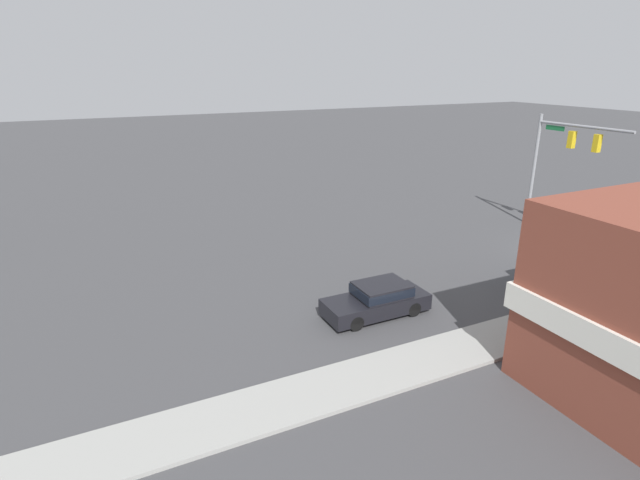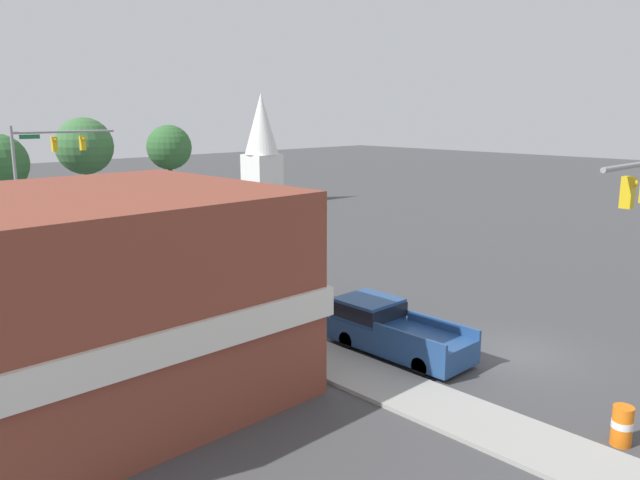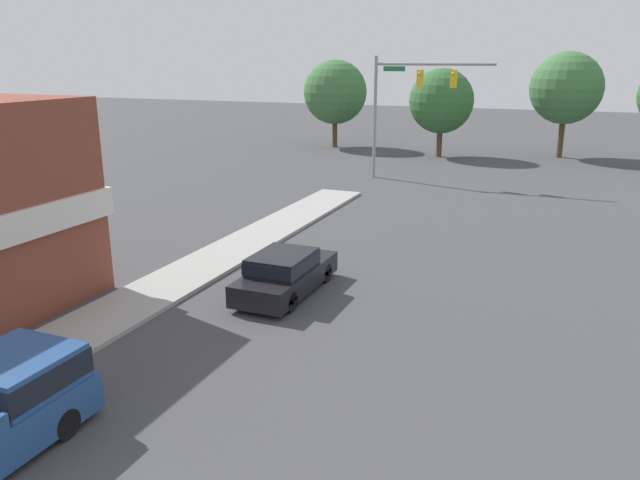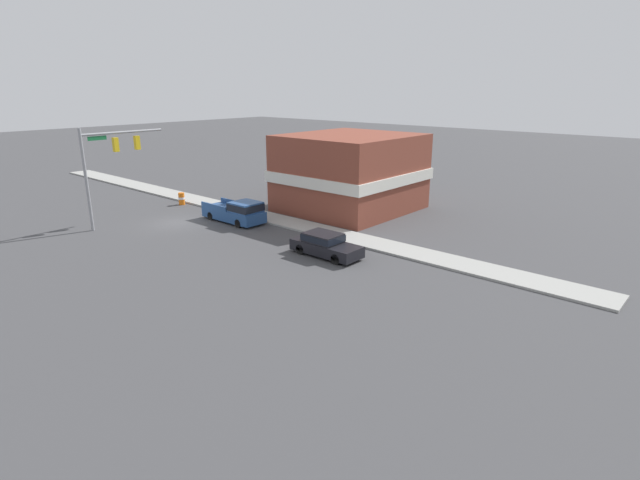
# 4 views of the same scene
# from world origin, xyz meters

# --- Properties ---
(ground_plane) EXTENTS (200.00, 200.00, 0.00)m
(ground_plane) POSITION_xyz_m (0.00, 0.00, 0.00)
(ground_plane) COLOR #424244
(sidewalk_curb) EXTENTS (2.40, 60.00, 0.14)m
(sidewalk_curb) POSITION_xyz_m (-5.70, 0.00, 0.07)
(sidewalk_curb) COLOR #9E9E99
(sidewalk_curb) RESTS_ON ground
(far_signal_assembly) EXTENTS (7.54, 0.49, 7.76)m
(far_signal_assembly) POSITION_xyz_m (-3.32, 35.61, 5.62)
(far_signal_assembly) COLOR gray
(far_signal_assembly) RESTS_ON ground
(car_lead) EXTENTS (1.86, 4.72, 1.45)m
(car_lead) POSITION_xyz_m (-1.70, 13.97, 0.76)
(car_lead) COLOR black
(car_lead) RESTS_ON ground
(pickup_truck_parked) EXTENTS (2.10, 5.52, 1.80)m
(pickup_truck_parked) POSITION_xyz_m (-3.25, 3.54, 0.89)
(pickup_truck_parked) COLOR black
(pickup_truck_parked) RESTS_ON ground
(construction_barrel) EXTENTS (0.56, 0.56, 1.09)m
(construction_barrel) POSITION_xyz_m (-3.90, -5.11, 0.56)
(construction_barrel) COLOR orange
(construction_barrel) RESTS_ON ground
(corner_brick_building) EXTENTS (10.75, 9.98, 6.44)m
(corner_brick_building) POSITION_xyz_m (-12.63, 7.42, 3.20)
(corner_brick_building) COLOR brown
(corner_brick_building) RESTS_ON ground
(church_steeple) EXTENTS (3.24, 3.24, 10.41)m
(church_steeple) POSITION_xyz_m (17.17, 36.59, 5.45)
(church_steeple) COLOR white
(church_steeple) RESTS_ON ground
(backdrop_tree_center) EXTENTS (5.54, 5.54, 8.17)m
(backdrop_tree_center) POSITION_xyz_m (5.51, 49.59, 5.39)
(backdrop_tree_center) COLOR #4C3823
(backdrop_tree_center) RESTS_ON ground
(backdrop_tree_right_mid) EXTENTS (4.46, 4.46, 7.40)m
(backdrop_tree_right_mid) POSITION_xyz_m (12.43, 45.49, 5.15)
(backdrop_tree_right_mid) COLOR #4C3823
(backdrop_tree_right_mid) RESTS_ON ground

